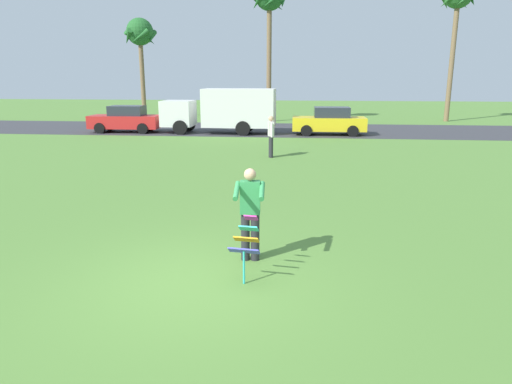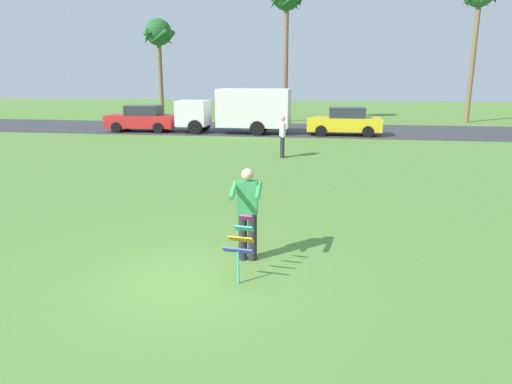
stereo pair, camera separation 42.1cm
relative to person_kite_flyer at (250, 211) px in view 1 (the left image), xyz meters
name	(u,v)px [view 1 (the left image)]	position (x,y,z in m)	size (l,w,h in m)	color
ground_plane	(192,283)	(-0.84, -1.09, -0.95)	(120.00, 120.00, 0.00)	#568438
road_strip	(277,130)	(-0.84, 21.75, -0.95)	(120.00, 8.00, 0.01)	#38383D
person_kite_flyer	(250,211)	(0.00, 0.00, 0.00)	(0.56, 0.67, 1.73)	#26262B
kite_held	(246,241)	(0.04, -0.84, -0.26)	(0.53, 0.67, 1.05)	#D83399
parked_car_red	(126,119)	(-9.92, 19.35, -0.18)	(4.26, 1.96, 1.60)	red
parked_truck_white_box	(225,110)	(-3.77, 19.35, 0.46)	(6.73, 2.18, 2.62)	silver
parked_car_yellow	(329,121)	(2.35, 19.35, -0.18)	(4.23, 1.90, 1.60)	yellow
palm_tree_left_near	(140,36)	(-12.20, 29.18, 5.48)	(2.58, 2.71, 7.79)	brown
palm_tree_right_near	(269,3)	(-1.82, 27.26, 7.49)	(2.58, 2.71, 9.98)	brown
palm_tree_centre_far	(458,1)	(11.61, 28.80, 7.63)	(2.58, 2.71, 10.14)	brown
person_walker_near	(271,135)	(-0.46, 11.27, -0.02)	(0.29, 0.56, 1.73)	#26262B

